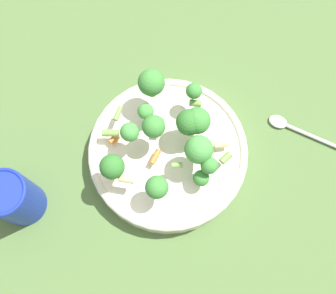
# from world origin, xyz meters

# --- Properties ---
(ground_plane) EXTENTS (3.00, 3.00, 0.00)m
(ground_plane) POSITION_xyz_m (0.00, 0.00, 0.00)
(ground_plane) COLOR #4C6B38
(bowl) EXTENTS (0.29, 0.29, 0.05)m
(bowl) POSITION_xyz_m (0.00, 0.00, 0.02)
(bowl) COLOR silver
(bowl) RESTS_ON ground_plane
(pasta_salad) EXTENTS (0.23, 0.21, 0.09)m
(pasta_salad) POSITION_xyz_m (-0.01, -0.01, 0.10)
(pasta_salad) COLOR #8CB766
(pasta_salad) RESTS_ON bowl
(cup) EXTENTS (0.08, 0.08, 0.11)m
(cup) POSITION_xyz_m (0.27, -0.01, 0.06)
(cup) COLOR #192DAD
(cup) RESTS_ON ground_plane
(spoon) EXTENTS (0.14, 0.15, 0.01)m
(spoon) POSITION_xyz_m (-0.25, 0.04, 0.01)
(spoon) COLOR silver
(spoon) RESTS_ON ground_plane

